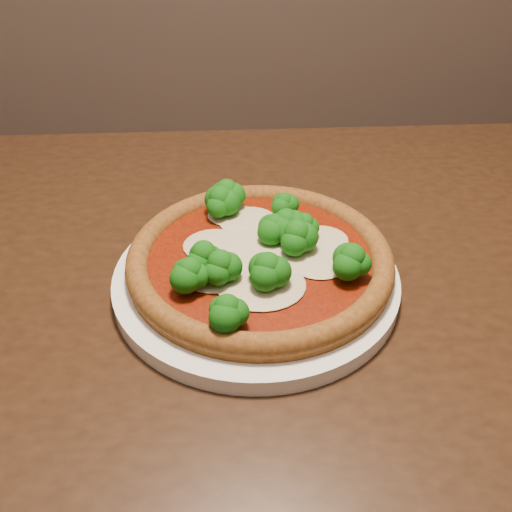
{
  "coord_description": "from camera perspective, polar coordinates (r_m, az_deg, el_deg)",
  "views": [
    {
      "loc": [
        0.12,
        -0.32,
        1.15
      ],
      "look_at": [
        0.16,
        0.16,
        0.79
      ],
      "focal_mm": 40.0,
      "sensor_mm": 36.0,
      "label": 1
    }
  ],
  "objects": [
    {
      "name": "plate",
      "position": [
        0.62,
        0.0,
        -2.3
      ],
      "size": [
        0.31,
        0.31,
        0.02
      ],
      "primitive_type": "cylinder",
      "color": "white",
      "rests_on": "dining_table"
    },
    {
      "name": "pizza",
      "position": [
        0.61,
        0.38,
        0.18
      ],
      "size": [
        0.29,
        0.29,
        0.06
      ],
      "rotation": [
        0.0,
        0.0,
        0.27
      ],
      "color": "brown",
      "rests_on": "plate"
    },
    {
      "name": "dining_table",
      "position": [
        0.69,
        0.99,
        -9.2
      ],
      "size": [
        1.19,
        0.82,
        0.75
      ],
      "rotation": [
        0.0,
        0.0,
        -0.01
      ],
      "color": "black",
      "rests_on": "floor"
    }
  ]
}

